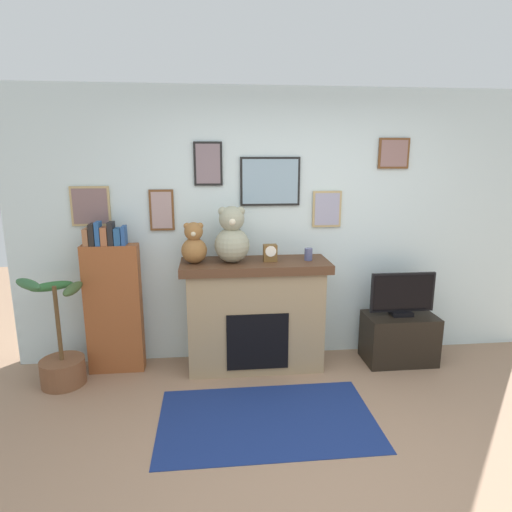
{
  "coord_description": "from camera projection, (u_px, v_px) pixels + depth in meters",
  "views": [
    {
      "loc": [
        -0.73,
        -2.17,
        1.97
      ],
      "look_at": [
        -0.32,
        1.7,
        1.08
      ],
      "focal_mm": 30.61,
      "sensor_mm": 36.0,
      "label": 1
    }
  ],
  "objects": [
    {
      "name": "mantel_clock",
      "position": [
        270.0,
        253.0,
        3.98
      ],
      "size": [
        0.12,
        0.09,
        0.16
      ],
      "color": "brown",
      "rests_on": "fireplace"
    },
    {
      "name": "tv_stand",
      "position": [
        399.0,
        338.0,
        4.26
      ],
      "size": [
        0.67,
        0.4,
        0.48
      ],
      "primitive_type": "cube",
      "color": "black",
      "rests_on": "ground_plane"
    },
    {
      "name": "teddy_bear_cream",
      "position": [
        232.0,
        237.0,
        3.91
      ],
      "size": [
        0.32,
        0.32,
        0.51
      ],
      "color": "gray",
      "rests_on": "fireplace"
    },
    {
      "name": "ground_plane",
      "position": [
        339.0,
        493.0,
        2.62
      ],
      "size": [
        12.0,
        12.0,
        0.0
      ],
      "primitive_type": "plane",
      "color": "#957359"
    },
    {
      "name": "back_wall",
      "position": [
        285.0,
        227.0,
        4.27
      ],
      "size": [
        5.2,
        0.15,
        2.6
      ],
      "color": "silver",
      "rests_on": "ground_plane"
    },
    {
      "name": "television",
      "position": [
        402.0,
        295.0,
        4.16
      ],
      "size": [
        0.62,
        0.14,
        0.42
      ],
      "color": "black",
      "rests_on": "tv_stand"
    },
    {
      "name": "fireplace",
      "position": [
        255.0,
        314.0,
        4.12
      ],
      "size": [
        1.36,
        0.53,
        1.04
      ],
      "color": "#99815F",
      "rests_on": "ground_plane"
    },
    {
      "name": "candle_jar",
      "position": [
        308.0,
        254.0,
        4.02
      ],
      "size": [
        0.07,
        0.07,
        0.11
      ],
      "primitive_type": "cylinder",
      "color": "#4C517A",
      "rests_on": "fireplace"
    },
    {
      "name": "area_rug",
      "position": [
        267.0,
        419.0,
        3.35
      ],
      "size": [
        1.65,
        0.99,
        0.01
      ],
      "primitive_type": "cube",
      "color": "navy",
      "rests_on": "ground_plane"
    },
    {
      "name": "potted_plant",
      "position": [
        61.0,
        354.0,
        3.81
      ],
      "size": [
        0.53,
        0.56,
        1.01
      ],
      "color": "brown",
      "rests_on": "ground_plane"
    },
    {
      "name": "teddy_bear_brown",
      "position": [
        194.0,
        245.0,
        3.89
      ],
      "size": [
        0.23,
        0.23,
        0.37
      ],
      "color": "olive",
      "rests_on": "fireplace"
    },
    {
      "name": "bookshelf",
      "position": [
        113.0,
        304.0,
        3.99
      ],
      "size": [
        0.5,
        0.16,
        1.42
      ],
      "color": "brown",
      "rests_on": "ground_plane"
    }
  ]
}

